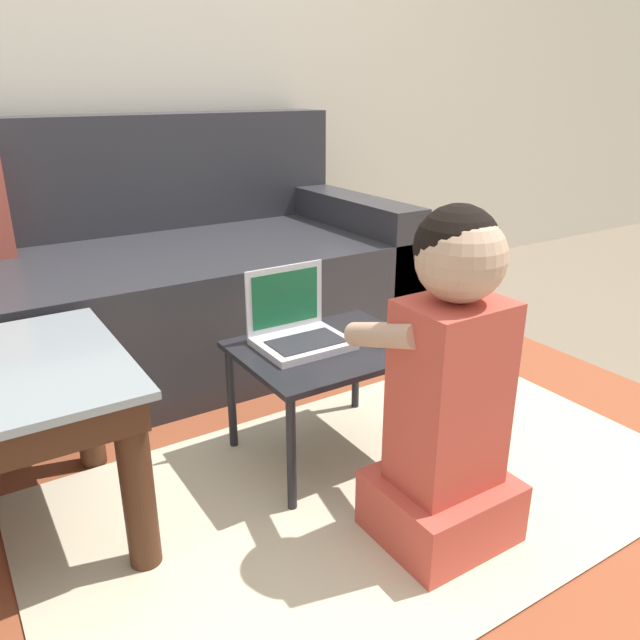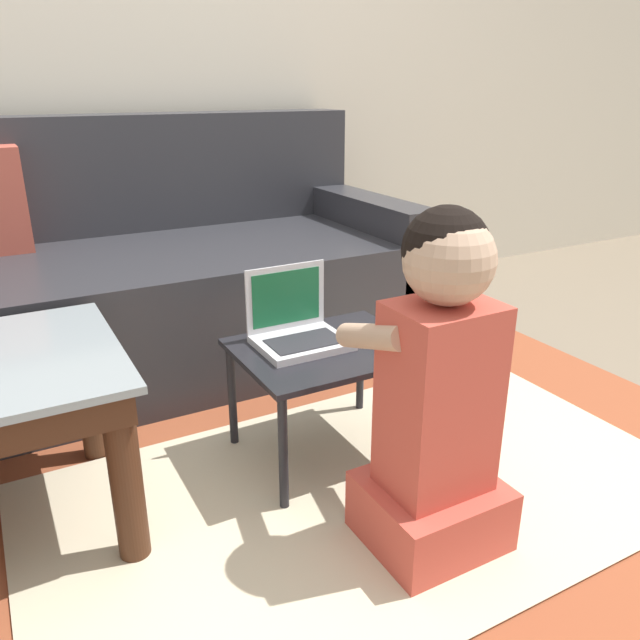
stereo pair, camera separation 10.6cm
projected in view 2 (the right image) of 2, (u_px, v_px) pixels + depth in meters
ground_plane at (340, 462)px, 1.77m from camera, size 16.00×16.00×0.00m
wall_back at (161, 20)px, 2.54m from camera, size 9.00×0.06×2.50m
area_rug at (367, 492)px, 1.64m from camera, size 2.37×1.36×0.01m
couch at (153, 281)px, 2.36m from camera, size 1.90×0.93×0.90m
laptop_desk at (327, 360)px, 1.71m from camera, size 0.49×0.39×0.34m
laptop at (298, 331)px, 1.71m from camera, size 0.24×0.20×0.21m
computer_mouse at (375, 335)px, 1.73m from camera, size 0.06×0.10×0.03m
person_seated at (437, 394)px, 1.34m from camera, size 0.30×0.36×0.79m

